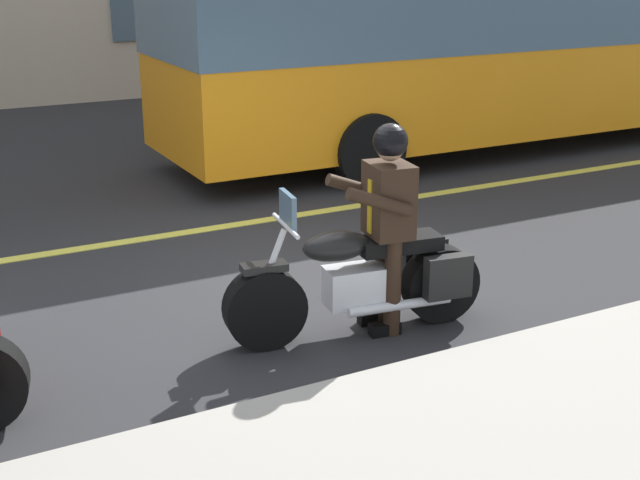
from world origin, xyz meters
TOP-DOWN VIEW (x-y plane):
  - ground_plane at (0.00, 0.00)m, footprint 80.00×80.00m
  - lane_center_stripe at (0.00, -2.00)m, footprint 60.00×0.16m
  - motorcycle_main at (0.08, 1.15)m, footprint 2.22×0.78m
  - rider_main at (-0.11, 1.17)m, footprint 0.67×0.61m
  - bus_near at (-5.48, -3.90)m, footprint 11.05×2.70m

SIDE VIEW (x-z plane):
  - ground_plane at x=0.00m, z-range 0.00..0.00m
  - lane_center_stripe at x=0.00m, z-range 0.00..0.01m
  - motorcycle_main at x=0.08m, z-range -0.18..1.08m
  - rider_main at x=-0.11m, z-range 0.17..1.91m
  - bus_near at x=-5.48m, z-range 0.22..3.52m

